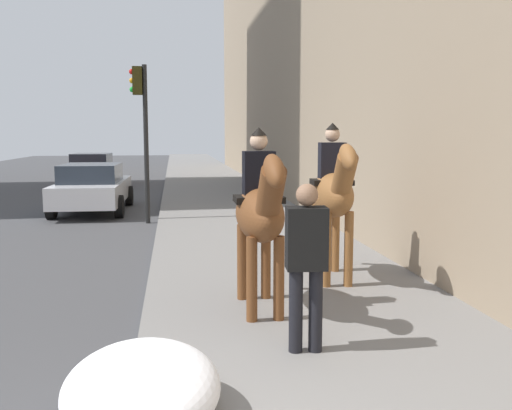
% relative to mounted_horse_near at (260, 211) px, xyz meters
% --- Properties ---
extents(mounted_horse_near, '(2.15, 0.60, 2.26)m').
position_rel_mounted_horse_near_xyz_m(mounted_horse_near, '(0.00, 0.00, 0.00)').
color(mounted_horse_near, brown).
rests_on(mounted_horse_near, sidewalk_slab).
extents(mounted_horse_far, '(2.15, 0.67, 2.35)m').
position_rel_mounted_horse_near_xyz_m(mounted_horse_far, '(1.32, -1.30, 0.08)').
color(mounted_horse_far, brown).
rests_on(mounted_horse_far, sidewalk_slab).
extents(pedestrian_greeting, '(0.29, 0.42, 1.70)m').
position_rel_mounted_horse_near_xyz_m(pedestrian_greeting, '(-1.36, -0.25, -0.27)').
color(pedestrian_greeting, black).
rests_on(pedestrian_greeting, sidewalk_slab).
extents(car_near_lane, '(4.59, 2.09, 1.44)m').
position_rel_mounted_horse_near_xyz_m(car_near_lane, '(10.38, 3.42, -0.62)').
color(car_near_lane, silver).
rests_on(car_near_lane, ground).
extents(car_mid_lane, '(4.37, 2.14, 1.44)m').
position_rel_mounted_horse_near_xyz_m(car_mid_lane, '(19.39, 4.72, -0.63)').
color(car_mid_lane, maroon).
rests_on(car_mid_lane, ground).
extents(traffic_light_near_curb, '(0.20, 0.44, 4.04)m').
position_rel_mounted_horse_near_xyz_m(traffic_light_near_curb, '(7.98, 1.81, 1.33)').
color(traffic_light_near_curb, black).
rests_on(traffic_light_near_curb, ground).
extents(snow_pile_near, '(1.55, 1.19, 0.54)m').
position_rel_mounted_horse_near_xyz_m(snow_pile_near, '(-2.53, 1.30, -0.98)').
color(snow_pile_near, white).
rests_on(snow_pile_near, sidewalk_slab).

